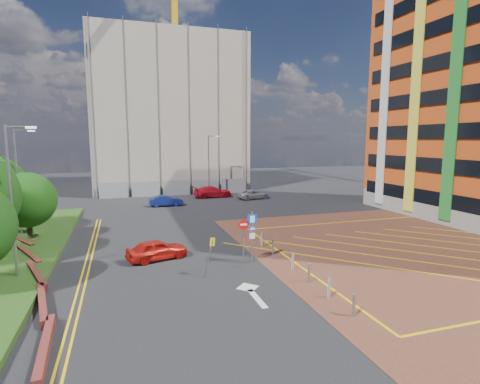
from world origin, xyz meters
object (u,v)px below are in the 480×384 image
car_blue_back (166,201)px  warning_sign (210,252)px  tree_c (27,200)px  lamp_back (209,163)px  sign_cluster (249,232)px  car_silver_back (253,194)px  lamp_left_near (12,195)px  car_red_back (213,192)px  lamp_left_far (18,177)px  car_red_left (157,250)px

car_blue_back → warning_sign: bearing=179.1°
tree_c → lamp_back: lamp_back is taller
sign_cluster → car_silver_back: sign_cluster is taller
lamp_left_near → car_silver_back: lamp_left_near is taller
sign_cluster → car_silver_back: 24.66m
car_red_back → car_silver_back: 5.40m
car_blue_back → car_red_back: bearing=-55.1°
warning_sign → car_red_back: size_ratio=0.45×
lamp_left_far → lamp_back: (18.50, 16.00, -0.30)m
tree_c → lamp_left_far: 2.65m
car_blue_back → lamp_back: bearing=-48.6°
sign_cluster → car_red_left: size_ratio=0.84×
sign_cluster → warning_sign: (-2.80, -1.59, -0.52)m
sign_cluster → car_blue_back: sign_cluster is taller
tree_c → car_red_left: 11.07m
lamp_left_far → warning_sign: bearing=-46.6°
lamp_back → tree_c: bearing=-134.3°
tree_c → lamp_back: 25.19m
lamp_left_far → car_blue_back: size_ratio=2.13×
tree_c → car_silver_back: tree_c is taller
car_silver_back → lamp_left_far: bearing=106.7°
lamp_left_far → car_red_back: (18.63, 14.89, -3.94)m
lamp_back → car_blue_back: (-6.39, -5.73, -3.74)m
lamp_left_far → sign_cluster: size_ratio=2.50×
sign_cluster → car_red_back: (3.91, 25.91, -1.23)m
warning_sign → car_red_left: (-2.50, 3.98, -0.78)m
lamp_left_near → sign_cluster: 13.04m
lamp_left_near → car_red_left: (7.41, 1.37, -4.01)m
lamp_left_near → lamp_left_far: 10.20m
car_red_left → sign_cluster: bearing=-129.2°
warning_sign → car_red_back: (6.71, 27.50, -0.70)m
lamp_left_far → warning_sign: 17.65m
lamp_back → car_red_back: lamp_back is taller
tree_c → car_red_left: size_ratio=1.29×
warning_sign → car_red_left: 4.76m
car_silver_back → lamp_left_near: bearing=125.4°
tree_c → warning_sign: bearing=-44.0°
tree_c → warning_sign: size_ratio=2.18×
lamp_left_near → car_red_back: (16.63, 24.89, -3.94)m
lamp_left_far → sign_cluster: 18.58m
lamp_left_near → warning_sign: (9.92, -2.61, -3.23)m
car_blue_back → sign_cluster: bearing=-173.5°
lamp_left_near → sign_cluster: (12.72, -1.02, -2.71)m
lamp_left_far → car_red_left: 13.39m
lamp_left_near → car_blue_back: size_ratio=2.13×
lamp_left_far → lamp_back: 24.46m
lamp_back → sign_cluster: 27.38m
lamp_back → car_silver_back: size_ratio=1.93×
lamp_left_far → warning_sign: size_ratio=3.55×
warning_sign → car_blue_back: 22.89m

